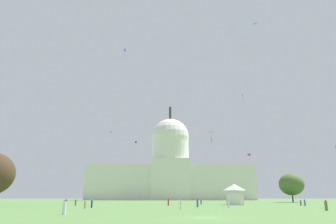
# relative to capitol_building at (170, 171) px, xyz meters

# --- Properties ---
(ground_plane) EXTENTS (800.00, 800.00, 0.00)m
(ground_plane) POSITION_rel_capitol_building_xyz_m (0.40, -190.69, -19.92)
(ground_plane) COLOR #567F42
(capitol_building) EXTENTS (114.15, 27.14, 66.57)m
(capitol_building) POSITION_rel_capitol_building_xyz_m (0.00, 0.00, 0.00)
(capitol_building) COLOR silver
(capitol_building) RESTS_ON ground_plane
(event_tent) EXTENTS (4.84, 5.58, 5.37)m
(event_tent) POSITION_rel_capitol_building_xyz_m (14.77, -138.29, -17.28)
(event_tent) COLOR white
(event_tent) RESTS_ON ground_plane
(tree_east_far) EXTENTS (12.72, 12.85, 11.19)m
(tree_east_far) POSITION_rel_capitol_building_xyz_m (46.51, -96.84, -13.02)
(tree_east_far) COLOR #42301E
(tree_east_far) RESTS_ON ground_plane
(person_grey_back_left) EXTENTS (0.59, 0.59, 1.48)m
(person_grey_back_left) POSITION_rel_capitol_building_xyz_m (29.27, -145.16, -19.25)
(person_grey_back_left) COLOR gray
(person_grey_back_left) RESTS_ON ground_plane
(person_navy_lawn_far_right) EXTENTS (0.36, 0.36, 1.61)m
(person_navy_lawn_far_right) POSITION_rel_capitol_building_xyz_m (-17.80, -160.92, -19.17)
(person_navy_lawn_far_right) COLOR navy
(person_navy_lawn_far_right) RESTS_ON ground_plane
(person_olive_back_right) EXTENTS (0.52, 0.52, 1.49)m
(person_olive_back_right) POSITION_rel_capitol_building_xyz_m (-25.57, -143.91, -19.24)
(person_olive_back_right) COLOR olive
(person_olive_back_right) RESTS_ON ground_plane
(person_tan_edge_east) EXTENTS (0.51, 0.51, 1.46)m
(person_tan_edge_east) POSITION_rel_capitol_building_xyz_m (-18.07, -165.01, -19.25)
(person_tan_edge_east) COLOR tan
(person_tan_edge_east) RESTS_ON ground_plane
(person_denim_deep_crowd) EXTENTS (0.55, 0.55, 1.64)m
(person_denim_deep_crowd) POSITION_rel_capitol_building_xyz_m (-25.59, -151.46, -19.17)
(person_denim_deep_crowd) COLOR #3D5684
(person_denim_deep_crowd) RESTS_ON ground_plane
(person_denim_back_center) EXTENTS (0.54, 0.54, 1.65)m
(person_denim_back_center) POSITION_rel_capitol_building_xyz_m (3.00, -157.20, -19.16)
(person_denim_back_center) COLOR #3D5684
(person_denim_back_center) RESTS_ON ground_plane
(person_white_front_right) EXTENTS (0.44, 0.44, 1.55)m
(person_white_front_right) POSITION_rel_capitol_building_xyz_m (-0.98, -168.27, -19.20)
(person_white_front_right) COLOR silver
(person_white_front_right) RESTS_ON ground_plane
(person_white_mid_center) EXTENTS (0.36, 0.36, 1.60)m
(person_white_mid_center) POSITION_rel_capitol_building_xyz_m (8.43, -161.97, -19.18)
(person_white_mid_center) COLOR silver
(person_white_mid_center) RESTS_ON ground_plane
(person_white_aisle_center) EXTENTS (0.57, 0.57, 1.72)m
(person_white_aisle_center) POSITION_rel_capitol_building_xyz_m (14.35, -146.94, -19.14)
(person_white_aisle_center) COLOR silver
(person_white_aisle_center) RESTS_ON ground_plane
(person_white_lawn_far_left) EXTENTS (0.59, 0.59, 1.73)m
(person_white_lawn_far_left) POSITION_rel_capitol_building_xyz_m (-15.48, -185.46, -19.13)
(person_white_lawn_far_left) COLOR silver
(person_white_lawn_far_left) RESTS_ON ground_plane
(person_denim_near_tree_east) EXTENTS (0.44, 0.44, 1.57)m
(person_denim_near_tree_east) POSITION_rel_capitol_building_xyz_m (29.16, -147.75, -19.19)
(person_denim_near_tree_east) COLOR #3D5684
(person_denim_near_tree_east) RESTS_ON ground_plane
(person_red_front_left) EXTENTS (0.52, 0.52, 1.75)m
(person_red_front_left) POSITION_rel_capitol_building_xyz_m (-2.84, -143.55, -19.11)
(person_red_front_left) COLOR red
(person_red_front_left) RESTS_ON ground_plane
(person_purple_front_center) EXTENTS (0.48, 0.48, 1.45)m
(person_purple_front_center) POSITION_rel_capitol_building_xyz_m (6.55, -131.83, -19.26)
(person_purple_front_center) COLOR #703D93
(person_purple_front_center) RESTS_ON ground_plane
(person_olive_near_tree_west) EXTENTS (0.57, 0.57, 1.62)m
(person_olive_near_tree_west) POSITION_rel_capitol_building_xyz_m (20.92, -174.38, -19.19)
(person_olive_near_tree_west) COLOR olive
(person_olive_near_tree_west) RESTS_ON ground_plane
(kite_pink_low) EXTENTS (1.76, 0.74, 2.60)m
(kite_pink_low) POSITION_rel_capitol_building_xyz_m (8.17, -144.70, -1.97)
(kite_pink_low) COLOR pink
(kite_lime_low) EXTENTS (0.76, 0.84, 3.11)m
(kite_lime_low) POSITION_rel_capitol_building_xyz_m (-14.54, -40.43, -10.69)
(kite_lime_low) COLOR #8CD133
(kite_blue_high) EXTENTS (0.65, 0.57, 3.84)m
(kite_blue_high) POSITION_rel_capitol_building_xyz_m (-18.43, -119.15, 33.50)
(kite_blue_high) COLOR blue
(kite_turquoise_high) EXTENTS (0.90, 0.51, 0.80)m
(kite_turquoise_high) POSITION_rel_capitol_building_xyz_m (-37.33, -32.80, 21.18)
(kite_turquoise_high) COLOR teal
(kite_cyan_high) EXTENTS (1.45, 0.91, 0.33)m
(kite_cyan_high) POSITION_rel_capitol_building_xyz_m (26.21, -131.50, 37.78)
(kite_cyan_high) COLOR #33BCDB
(kite_black_mid) EXTENTS (0.99, 1.00, 1.03)m
(kite_black_mid) POSITION_rel_capitol_building_xyz_m (-20.14, -49.33, 11.99)
(kite_black_mid) COLOR black
(kite_violet_high) EXTENTS (0.20, 0.89, 3.78)m
(kite_violet_high) POSITION_rel_capitol_building_xyz_m (40.17, -54.92, 37.77)
(kite_violet_high) COLOR purple
(kite_magenta_low) EXTENTS (0.99, 1.02, 2.48)m
(kite_magenta_low) POSITION_rel_capitol_building_xyz_m (26.82, -110.45, -3.05)
(kite_magenta_low) COLOR #D1339E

